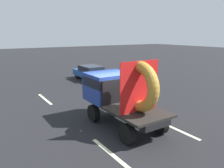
{
  "coord_description": "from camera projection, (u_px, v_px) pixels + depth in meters",
  "views": [
    {
      "loc": [
        -5.79,
        -8.24,
        4.16
      ],
      "look_at": [
        -0.19,
        0.45,
        1.8
      ],
      "focal_mm": 35.6,
      "sensor_mm": 36.0,
      "label": 1
    }
  ],
  "objects": [
    {
      "name": "lane_dash_left_far",
      "position": [
        45.0,
        99.0,
        14.41
      ],
      "size": [
        0.16,
        2.7,
        0.01
      ],
      "primitive_type": "cube",
      "rotation": [
        0.0,
        0.0,
        1.57
      ],
      "color": "beige",
      "rests_on": "ground_plane"
    },
    {
      "name": "lane_dash_left_near",
      "position": [
        112.0,
        155.0,
        7.79
      ],
      "size": [
        0.16,
        2.72,
        0.01
      ],
      "primitive_type": "cube",
      "rotation": [
        0.0,
        0.0,
        1.57
      ],
      "color": "beige",
      "rests_on": "ground_plane"
    },
    {
      "name": "lane_dash_right_near",
      "position": [
        177.0,
        130.0,
        9.81
      ],
      "size": [
        0.16,
        2.37,
        0.01
      ],
      "primitive_type": "cube",
      "rotation": [
        0.0,
        0.0,
        1.57
      ],
      "color": "beige",
      "rests_on": "ground_plane"
    },
    {
      "name": "ground_plane",
      "position": [
        120.0,
        122.0,
        10.74
      ],
      "size": [
        120.0,
        120.0,
        0.0
      ],
      "primitive_type": "plane",
      "color": "black"
    },
    {
      "name": "distant_sedan",
      "position": [
        91.0,
        72.0,
        20.17
      ],
      "size": [
        1.73,
        4.03,
        1.32
      ],
      "color": "black",
      "rests_on": "ground_plane"
    },
    {
      "name": "flatbed_truck",
      "position": [
        118.0,
        92.0,
        10.25
      ],
      "size": [
        2.02,
        4.4,
        3.12
      ],
      "color": "black",
      "rests_on": "ground_plane"
    },
    {
      "name": "lane_dash_right_far",
      "position": [
        92.0,
        91.0,
        16.42
      ],
      "size": [
        0.16,
        2.9,
        0.01
      ],
      "primitive_type": "cube",
      "rotation": [
        0.0,
        0.0,
        1.57
      ],
      "color": "beige",
      "rests_on": "ground_plane"
    }
  ]
}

